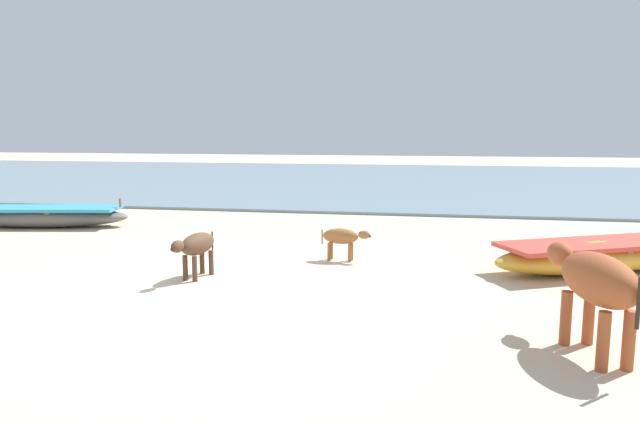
{
  "coord_description": "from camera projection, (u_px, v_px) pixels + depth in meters",
  "views": [
    {
      "loc": [
        2.68,
        -7.82,
        2.28
      ],
      "look_at": [
        0.66,
        3.3,
        0.6
      ],
      "focal_mm": 32.55,
      "sensor_mm": 36.0,
      "label": 1
    }
  ],
  "objects": [
    {
      "name": "cow_adult_rust",
      "position": [
        595.0,
        282.0,
        5.77
      ],
      "size": [
        0.77,
        1.6,
        1.05
      ],
      "rotation": [
        0.0,
        0.0,
        1.85
      ],
      "color": "#9E4C28",
      "rests_on": "ground"
    },
    {
      "name": "fishing_boat_1",
      "position": [
        42.0,
        216.0,
        13.39
      ],
      "size": [
        4.07,
        1.64,
        0.67
      ],
      "rotation": [
        0.0,
        0.0,
        0.18
      ],
      "color": "#5B5651",
      "rests_on": "ground"
    },
    {
      "name": "debris_pile_0",
      "position": [
        5.0,
        210.0,
        15.3
      ],
      "size": [
        1.43,
        1.43,
        0.23
      ],
      "primitive_type": "cone",
      "rotation": [
        0.0,
        0.0,
        3.78
      ],
      "color": "brown",
      "rests_on": "ground"
    },
    {
      "name": "ground",
      "position": [
        235.0,
        286.0,
        8.42
      ],
      "size": [
        80.0,
        80.0,
        0.0
      ],
      "primitive_type": "plane",
      "color": "beige"
    },
    {
      "name": "calf_near_brown",
      "position": [
        342.0,
        238.0,
        9.97
      ],
      "size": [
        0.87,
        0.31,
        0.56
      ],
      "rotation": [
        0.0,
        0.0,
        6.18
      ],
      "color": "brown",
      "rests_on": "ground"
    },
    {
      "name": "sea_water",
      "position": [
        362.0,
        180.0,
        25.16
      ],
      "size": [
        60.0,
        20.0,
        0.08
      ],
      "primitive_type": "cube",
      "color": "slate",
      "rests_on": "ground"
    },
    {
      "name": "fishing_boat_3",
      "position": [
        596.0,
        255.0,
        9.2
      ],
      "size": [
        3.68,
        2.47,
        0.69
      ],
      "rotation": [
        0.0,
        0.0,
        0.45
      ],
      "color": "gold",
      "rests_on": "ground"
    },
    {
      "name": "calf_far_dark",
      "position": [
        196.0,
        246.0,
        8.79
      ],
      "size": [
        0.46,
        1.06,
        0.69
      ],
      "rotation": [
        0.0,
        0.0,
        4.5
      ],
      "color": "#4C3323",
      "rests_on": "ground"
    }
  ]
}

